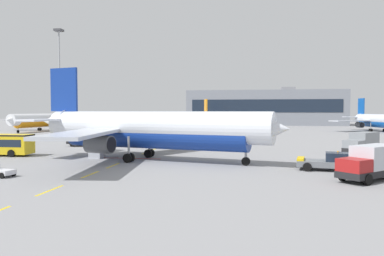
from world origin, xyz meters
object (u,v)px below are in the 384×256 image
object	(u,v)px
airliner_foreground	(149,129)
pushback_tug	(329,162)
catering_truck	(371,162)
apron_light_mast_near	(59,71)
airliner_far_center	(43,120)
ground_crew_worker	(360,165)
ground_power_truck	(362,143)
uld_cargo_container	(97,152)
airliner_mid_left	(214,122)
airliner_far_right	(380,121)
fuel_service_truck	(86,137)

from	to	relation	value
airliner_foreground	pushback_tug	world-z (taller)	airliner_foreground
airliner_foreground	catering_truck	xyz separation A→B (m)	(23.49, -9.96, -2.30)
apron_light_mast_near	airliner_far_center	bearing A→B (deg)	127.94
ground_crew_worker	airliner_far_center	bearing A→B (deg)	137.70
catering_truck	airliner_far_center	bearing A→B (deg)	136.55
catering_truck	airliner_foreground	bearing A→B (deg)	157.03
airliner_far_center	ground_power_truck	xyz separation A→B (m)	(79.22, -48.67, -1.78)
airliner_foreground	pushback_tug	xyz separation A→B (m)	(20.88, -4.77, -3.05)
catering_truck	uld_cargo_container	xyz separation A→B (m)	(-30.93, 10.80, -0.85)
airliner_mid_left	catering_truck	xyz separation A→B (m)	(21.26, -68.45, -1.53)
pushback_tug	uld_cargo_container	size ratio (longest dim) A/B	3.89
airliner_far_right	catering_truck	world-z (taller)	airliner_far_right
pushback_tug	airliner_mid_left	xyz separation A→B (m)	(-18.65, 63.27, 2.28)
ground_crew_worker	catering_truck	bearing A→B (deg)	-87.03
airliner_foreground	airliner_far_center	distance (m)	78.70
airliner_far_center	apron_light_mast_near	world-z (taller)	apron_light_mast_near
ground_power_truck	uld_cargo_container	size ratio (longest dim) A/B	4.22
pushback_tug	catering_truck	bearing A→B (deg)	-63.31
airliner_foreground	fuel_service_truck	bearing A→B (deg)	134.92
pushback_tug	airliner_mid_left	distance (m)	66.00
airliner_foreground	airliner_mid_left	size ratio (longest dim) A/B	1.26
airliner_mid_left	apron_light_mast_near	xyz separation A→B (m)	(-33.93, -22.51, 12.47)
airliner_far_center	ground_crew_worker	size ratio (longest dim) A/B	18.09
airliner_far_right	ground_crew_worker	xyz separation A→B (m)	(-26.87, -79.13, -2.39)
airliner_far_center	uld_cargo_container	bearing A→B (deg)	-53.99
airliner_mid_left	airliner_far_center	size ratio (longest dim) A/B	0.91
airliner_far_center	catering_truck	size ratio (longest dim) A/B	4.49
fuel_service_truck	uld_cargo_container	world-z (taller)	fuel_service_truck
airliner_far_right	apron_light_mast_near	bearing A→B (deg)	-156.21
airliner_foreground	pushback_tug	bearing A→B (deg)	-12.87
airliner_mid_left	pushback_tug	bearing A→B (deg)	-73.58
apron_light_mast_near	catering_truck	bearing A→B (deg)	-39.78
airliner_far_center	catering_truck	bearing A→B (deg)	-43.45
pushback_tug	airliner_mid_left	bearing A→B (deg)	106.42
airliner_foreground	catering_truck	world-z (taller)	airliner_foreground
ground_crew_worker	uld_cargo_container	size ratio (longest dim) A/B	1.02
fuel_service_truck	airliner_far_center	bearing A→B (deg)	128.07
fuel_service_truck	apron_light_mast_near	distance (m)	29.06
ground_power_truck	airliner_far_center	bearing A→B (deg)	148.43
airliner_mid_left	uld_cargo_container	world-z (taller)	airliner_mid_left
uld_cargo_container	apron_light_mast_near	xyz separation A→B (m)	(-24.25, 35.14, 14.85)
pushback_tug	ground_crew_worker	xyz separation A→B (m)	(2.46, -2.26, 0.05)
airliner_far_right	uld_cargo_container	world-z (taller)	airliner_far_right
airliner_foreground	fuel_service_truck	size ratio (longest dim) A/B	4.76
fuel_service_truck	ground_power_truck	world-z (taller)	same
airliner_far_right	pushback_tug	bearing A→B (deg)	-110.88
catering_truck	fuel_service_truck	bearing A→B (deg)	146.66
airliner_far_center	ground_crew_worker	distance (m)	100.02
fuel_service_truck	airliner_far_right	bearing A→B (deg)	40.31
uld_cargo_container	fuel_service_truck	bearing A→B (deg)	119.30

